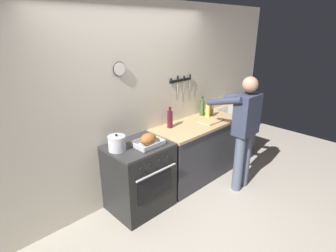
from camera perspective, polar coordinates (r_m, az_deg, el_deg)
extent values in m
plane|color=#A89E8E|center=(3.38, 8.71, -22.12)|extent=(8.00, 8.00, 0.00)
cube|color=beige|center=(3.59, -7.46, 4.56)|extent=(6.00, 0.10, 2.60)
cube|color=black|center=(4.04, 2.68, 9.70)|extent=(0.45, 0.02, 0.04)
cube|color=silver|center=(3.91, 0.68, 8.08)|extent=(0.02, 0.00, 0.13)
cube|color=black|center=(3.89, 0.69, 9.55)|extent=(0.02, 0.02, 0.08)
cube|color=silver|center=(4.01, 2.08, 7.96)|extent=(0.02, 0.00, 0.19)
cube|color=black|center=(3.98, 2.10, 9.95)|extent=(0.02, 0.02, 0.09)
cube|color=silver|center=(4.11, 3.41, 8.24)|extent=(0.01, 0.00, 0.19)
cube|color=black|center=(4.08, 3.45, 10.05)|extent=(0.02, 0.02, 0.08)
cube|color=silver|center=(4.20, 4.70, 8.71)|extent=(0.02, 0.00, 0.16)
cube|color=black|center=(4.18, 4.74, 10.32)|extent=(0.02, 0.02, 0.08)
cylinder|color=white|center=(3.30, -10.31, 11.83)|extent=(0.16, 0.02, 0.16)
torus|color=black|center=(3.30, -10.31, 11.83)|extent=(0.17, 0.02, 0.17)
cube|color=#38383D|center=(4.45, 8.40, -4.22)|extent=(2.00, 0.62, 0.86)
cube|color=tan|center=(4.28, 8.71, 1.26)|extent=(2.03, 0.65, 0.04)
cube|color=#B2B5B7|center=(4.84, 13.43, 2.75)|extent=(0.44, 0.36, 0.11)
cube|color=black|center=(3.55, -6.13, -10.86)|extent=(0.76, 0.62, 0.87)
cube|color=black|center=(3.33, -2.69, -12.73)|extent=(0.53, 0.01, 0.28)
cube|color=#2D2D2D|center=(3.34, -6.42, -4.25)|extent=(0.76, 0.62, 0.03)
cylinder|color=black|center=(3.04, -5.73, -9.02)|extent=(0.04, 0.02, 0.04)
cylinder|color=black|center=(3.12, -3.80, -8.20)|extent=(0.04, 0.02, 0.04)
cylinder|color=black|center=(3.21, -1.72, -7.31)|extent=(0.04, 0.02, 0.04)
cylinder|color=black|center=(3.29, 0.01, -6.56)|extent=(0.04, 0.02, 0.04)
cylinder|color=silver|center=(3.20, -2.41, -9.80)|extent=(0.61, 0.02, 0.02)
cylinder|color=#4C566B|center=(4.01, 14.77, -7.63)|extent=(0.14, 0.14, 0.86)
cylinder|color=#4C566B|center=(4.15, 16.09, -6.76)|extent=(0.14, 0.14, 0.86)
cube|color=#2D3347|center=(3.81, 16.44, 2.32)|extent=(0.38, 0.22, 0.56)
sphere|color=#9E755B|center=(3.71, 17.08, 8.42)|extent=(0.21, 0.21, 0.21)
cylinder|color=#2D3347|center=(3.71, 11.83, 5.15)|extent=(0.09, 0.55, 0.22)
cylinder|color=#2D3347|center=(4.06, 15.24, 6.16)|extent=(0.09, 0.55, 0.22)
cube|color=#B7B7BC|center=(3.30, -4.17, -4.08)|extent=(0.34, 0.25, 0.01)
cube|color=#B7B7BC|center=(3.20, -2.74, -4.21)|extent=(0.34, 0.01, 0.05)
cube|color=#B7B7BC|center=(3.37, -5.55, -2.92)|extent=(0.34, 0.01, 0.05)
cube|color=#B7B7BC|center=(3.19, -6.53, -4.40)|extent=(0.01, 0.25, 0.05)
cube|color=#B7B7BC|center=(3.39, -1.98, -2.74)|extent=(0.01, 0.25, 0.05)
ellipsoid|color=#935628|center=(3.27, -4.20, -2.80)|extent=(0.22, 0.16, 0.15)
cylinder|color=#B7B7BC|center=(3.20, -10.81, -3.72)|extent=(0.21, 0.21, 0.17)
cylinder|color=#B2B2B7|center=(3.16, -10.91, -2.23)|extent=(0.21, 0.21, 0.01)
sphere|color=black|center=(3.15, -10.94, -1.90)|extent=(0.03, 0.03, 0.03)
cube|color=tan|center=(4.16, 9.06, 1.09)|extent=(0.36, 0.24, 0.02)
cylinder|color=#385623|center=(4.39, 7.27, 3.77)|extent=(0.07, 0.07, 0.24)
cylinder|color=#385623|center=(4.35, 7.35, 5.64)|extent=(0.03, 0.03, 0.05)
cylinder|color=black|center=(4.35, 7.38, 6.07)|extent=(0.04, 0.04, 0.01)
cylinder|color=#997F4C|center=(4.40, 9.23, 3.19)|extent=(0.06, 0.06, 0.17)
cylinder|color=#997F4C|center=(4.37, 9.31, 4.49)|extent=(0.03, 0.03, 0.04)
cylinder|color=black|center=(4.37, 9.33, 4.81)|extent=(0.03, 0.03, 0.01)
cylinder|color=gold|center=(4.29, 8.46, 3.07)|extent=(0.07, 0.07, 0.21)
cylinder|color=gold|center=(4.26, 8.55, 4.73)|extent=(0.03, 0.03, 0.05)
cylinder|color=black|center=(4.25, 8.57, 5.12)|extent=(0.04, 0.04, 0.01)
cylinder|color=#47141E|center=(3.83, 0.40, 1.39)|extent=(0.08, 0.08, 0.24)
cylinder|color=#47141E|center=(3.78, 0.41, 3.52)|extent=(0.04, 0.04, 0.05)
cylinder|color=maroon|center=(3.77, 0.41, 4.01)|extent=(0.04, 0.04, 0.01)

